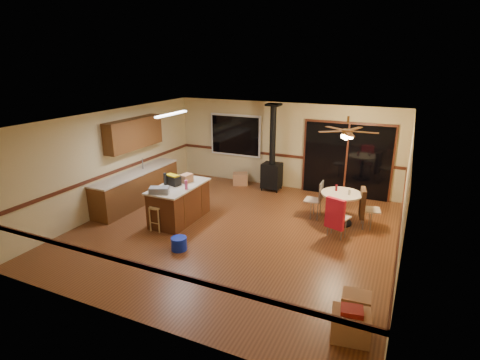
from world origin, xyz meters
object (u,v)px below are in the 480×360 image
Objects in this scene: wood_stove at (272,167)px; box_corner_a at (350,325)px; bar_stool at (157,218)px; chair_near at (336,213)px; toolbox_grey at (159,190)px; chair_right at (364,203)px; chair_left at (317,196)px; box_under_window at (240,179)px; dining_table at (341,203)px; blue_bucket at (179,244)px; toolbox_black at (173,180)px; kitchen_island at (179,203)px; box_corner_b at (356,304)px.

wood_stove is 4.72× the size of box_corner_a.
chair_near is (3.82, 1.28, 0.29)m from bar_stool.
toolbox_grey is 4.76m from chair_right.
chair_left is 3.25m from box_under_window.
chair_left is 1.16m from chair_near.
chair_near is at bearing 105.13° from box_corner_a.
bar_stool is 4.36m from dining_table.
chair_near is at bearing -56.95° from chair_left.
wood_stove is 3.95m from toolbox_grey.
blue_bucket is 4.46m from box_under_window.
chair_near is (0.63, -0.97, 0.01)m from chair_left.
blue_bucket is 0.47× the size of chair_right.
toolbox_grey is 5.02m from box_corner_a.
toolbox_grey is 1.33× the size of blue_bucket.
toolbox_grey is 4.30m from dining_table.
chair_left is at bearing 25.63° from toolbox_black.
box_corner_a is at bearing -21.98° from toolbox_grey.
chair_near is at bearing 18.54° from bar_stool.
bar_stool is at bearing -150.34° from dining_table.
toolbox_black is at bearing -97.14° from box_under_window.
chair_right is (4.16, 1.45, 0.14)m from kitchen_island.
toolbox_black reaches higher than dining_table.
chair_left is (3.21, 1.54, -0.42)m from toolbox_black.
box_under_window is 0.87× the size of box_corner_a.
box_under_window is (-2.82, 1.57, -0.40)m from chair_left.
bar_stool is at bearing -115.67° from toolbox_grey.
box_corner_a reaches higher than box_under_window.
box_corner_a is at bearing -52.60° from box_under_window.
wood_stove is at bearing 133.72° from chair_near.
chair_near reaches higher than dining_table.
blue_bucket is at bearing -135.63° from dining_table.
box_corner_a is (0.86, -3.93, -0.33)m from dining_table.
kitchen_island is at bearing 81.28° from toolbox_grey.
box_corner_b is at bearing -57.23° from wood_stove.
chair_left is 0.74× the size of chair_near.
bar_stool is at bearing -144.72° from chair_left.
toolbox_grey reaches higher than dining_table.
chair_near is at bearing 108.29° from box_corner_b.
chair_left is 3.78m from box_corner_b.
chair_right is 3.97m from box_corner_a.
box_under_window is at bearing 157.19° from chair_right.
wood_stove is 4.15× the size of bar_stool.
wood_stove is at bearing 69.12° from bar_stool.
box_under_window is 6.60m from box_corner_b.
dining_table is (2.81, 2.75, 0.40)m from blue_bucket.
blue_bucket is 4.35m from chair_right.
kitchen_island is at bearing 79.10° from bar_stool.
kitchen_island is at bearing -113.09° from wood_stove.
box_corner_b is (4.64, -1.21, -0.13)m from bar_stool.
chair_left is 0.74× the size of chair_right.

